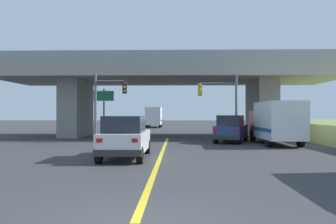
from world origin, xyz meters
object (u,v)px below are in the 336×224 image
object	(u,v)px
traffic_signal_nearside	(223,99)
highway_sign	(104,102)
suv_crossing	(231,129)
semi_truck_distant	(154,117)
box_truck	(276,122)
suv_lead	(125,137)
traffic_signal_farside	(106,98)

from	to	relation	value
traffic_signal_nearside	highway_sign	xyz separation A→B (m)	(-9.89, 3.16, -0.08)
suv_crossing	semi_truck_distant	size ratio (longest dim) A/B	0.69
box_truck	highway_sign	world-z (taller)	highway_sign
traffic_signal_nearside	semi_truck_distant	distance (m)	28.21
suv_lead	traffic_signal_farside	bearing A→B (deg)	106.92
suv_lead	highway_sign	world-z (taller)	highway_sign
suv_lead	box_truck	xyz separation A→B (m)	(9.32, 7.67, 0.54)
box_truck	highway_sign	distance (m)	14.48
suv_crossing	traffic_signal_nearside	world-z (taller)	traffic_signal_nearside
box_truck	traffic_signal_farside	xyz separation A→B (m)	(-12.24, 1.89, 1.74)
semi_truck_distant	suv_lead	bearing A→B (deg)	-88.25
suv_lead	traffic_signal_nearside	xyz separation A→B (m)	(5.98, 10.14, 2.25)
suv_lead	suv_crossing	xyz separation A→B (m)	(6.50, 9.29, -0.00)
suv_lead	traffic_signal_farside	xyz separation A→B (m)	(-2.91, 9.57, 2.28)
highway_sign	semi_truck_distant	size ratio (longest dim) A/B	0.61
traffic_signal_farside	highway_sign	world-z (taller)	traffic_signal_farside
traffic_signal_nearside	traffic_signal_farside	bearing A→B (deg)	-176.29
highway_sign	suv_lead	bearing A→B (deg)	-73.61
traffic_signal_nearside	highway_sign	world-z (taller)	traffic_signal_nearside
traffic_signal_farside	highway_sign	xyz separation A→B (m)	(-1.00, 3.73, -0.11)
traffic_signal_farside	traffic_signal_nearside	bearing A→B (deg)	3.71
suv_crossing	highway_sign	world-z (taller)	highway_sign
box_truck	suv_crossing	bearing A→B (deg)	150.23
traffic_signal_nearside	semi_truck_distant	size ratio (longest dim) A/B	0.73
suv_crossing	traffic_signal_farside	distance (m)	9.69
box_truck	traffic_signal_nearside	distance (m)	4.49
traffic_signal_nearside	suv_crossing	bearing A→B (deg)	-58.75
highway_sign	box_truck	bearing A→B (deg)	-23.03
highway_sign	semi_truck_distant	world-z (taller)	highway_sign
traffic_signal_farside	semi_truck_distant	size ratio (longest dim) A/B	0.73
traffic_signal_farside	semi_truck_distant	distance (m)	27.92
suv_crossing	semi_truck_distant	distance (m)	29.12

